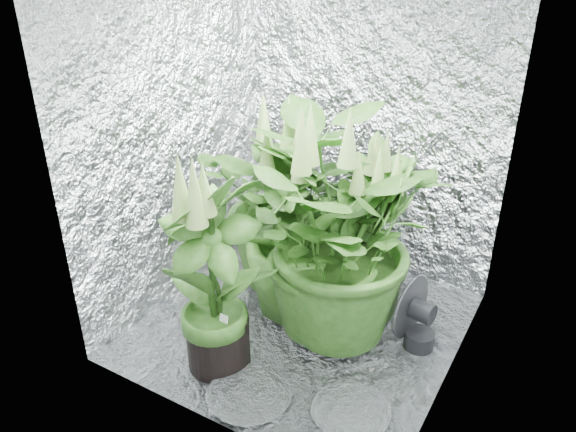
# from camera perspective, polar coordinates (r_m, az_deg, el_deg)

# --- Properties ---
(ground) EXTENTS (1.60, 1.60, 0.00)m
(ground) POSITION_cam_1_polar(r_m,az_deg,el_deg) (3.16, 1.46, -10.96)
(ground) COLOR silver
(ground) RESTS_ON ground
(walls) EXTENTS (1.62, 1.62, 2.00)m
(walls) POSITION_cam_1_polar(r_m,az_deg,el_deg) (2.66, 1.71, 6.31)
(walls) COLOR silver
(walls) RESTS_ON ground
(plant_a) EXTENTS (1.14, 1.14, 1.18)m
(plant_a) POSITION_cam_1_polar(r_m,az_deg,el_deg) (3.22, 0.29, 1.52)
(plant_a) COLOR black
(plant_a) RESTS_ON ground
(plant_b) EXTENTS (0.64, 0.64, 0.96)m
(plant_b) POSITION_cam_1_polar(r_m,az_deg,el_deg) (3.37, 8.84, 0.14)
(plant_b) COLOR black
(plant_b) RESTS_ON ground
(plant_c) EXTENTS (0.63, 0.63, 1.02)m
(plant_c) POSITION_cam_1_polar(r_m,az_deg,el_deg) (2.98, 8.24, -3.05)
(plant_c) COLOR black
(plant_c) RESTS_ON ground
(plant_d) EXTENTS (0.75, 0.75, 1.12)m
(plant_d) POSITION_cam_1_polar(r_m,az_deg,el_deg) (2.99, 0.73, -1.67)
(plant_d) COLOR black
(plant_d) RESTS_ON ground
(plant_e) EXTENTS (1.12, 1.12, 1.25)m
(plant_e) POSITION_cam_1_polar(r_m,az_deg,el_deg) (2.76, 4.37, -2.21)
(plant_e) COLOR black
(plant_e) RESTS_ON ground
(plant_f) EXTENTS (0.65, 0.65, 1.14)m
(plant_f) POSITION_cam_1_polar(r_m,az_deg,el_deg) (2.62, -7.56, -5.97)
(plant_f) COLOR black
(plant_f) RESTS_ON ground
(circulation_fan) EXTENTS (0.18, 0.34, 0.40)m
(circulation_fan) POSITION_cam_1_polar(r_m,az_deg,el_deg) (3.00, 12.84, -10.05)
(circulation_fan) COLOR black
(circulation_fan) RESTS_ON ground
(plant_label) EXTENTS (0.05, 0.02, 0.07)m
(plant_label) POSITION_cam_1_polar(r_m,az_deg,el_deg) (2.70, -6.57, -10.67)
(plant_label) COLOR white
(plant_label) RESTS_ON plant_f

